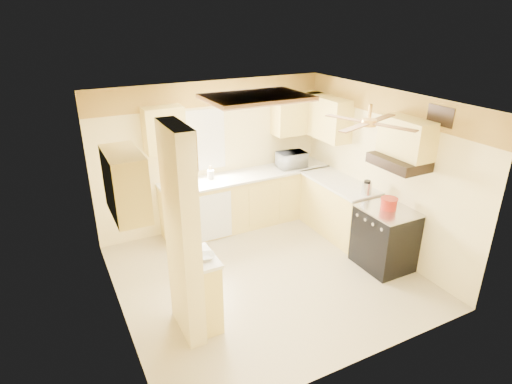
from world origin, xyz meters
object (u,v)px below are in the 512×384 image
microwave (292,160)px  kettle (367,188)px  bowl (206,256)px  stove (385,238)px  dutch_oven (389,203)px

microwave → kettle: bearing=106.1°
microwave → bowl: bearing=44.9°
stove → dutch_oven: (0.02, 0.03, 0.54)m
microwave → kettle: 1.62m
dutch_oven → kettle: (0.02, 0.50, 0.05)m
bowl → dutch_oven: dutch_oven is taller
microwave → kettle: size_ratio=2.19×
microwave → dutch_oven: 2.11m
kettle → dutch_oven: bearing=-92.5°
stove → microwave: microwave is taller
bowl → stove: bearing=1.3°
stove → microwave: 2.22m
bowl → dutch_oven: size_ratio=0.81×
bowl → dutch_oven: (2.80, 0.09, 0.03)m
stove → bowl: 2.83m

